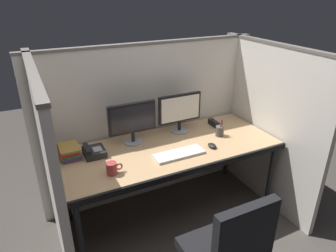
{
  "coord_description": "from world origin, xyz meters",
  "views": [
    {
      "loc": [
        -1.05,
        -1.79,
        2.02
      ],
      "look_at": [
        0.0,
        0.35,
        0.92
      ],
      "focal_mm": 32.54,
      "sensor_mm": 36.0,
      "label": 1
    }
  ],
  "objects_px": {
    "keyboard_main": "(179,154)",
    "desk_phone": "(94,152)",
    "monitor_left": "(132,120)",
    "red_stapler": "(214,123)",
    "desk": "(171,152)",
    "monitor_right": "(180,110)",
    "pen_cup": "(220,131)",
    "coffee_mug": "(112,168)",
    "computer_mouse": "(212,146)",
    "book_stack": "(69,151)"
  },
  "relations": [
    {
      "from": "desk_phone",
      "to": "monitor_left",
      "type": "bearing_deg",
      "value": 10.94
    },
    {
      "from": "computer_mouse",
      "to": "red_stapler",
      "type": "xyz_separation_m",
      "value": [
        0.27,
        0.37,
        0.01
      ]
    },
    {
      "from": "monitor_right",
      "to": "computer_mouse",
      "type": "bearing_deg",
      "value": -76.28
    },
    {
      "from": "pen_cup",
      "to": "monitor_right",
      "type": "bearing_deg",
      "value": 138.92
    },
    {
      "from": "pen_cup",
      "to": "book_stack",
      "type": "bearing_deg",
      "value": 170.74
    },
    {
      "from": "desk",
      "to": "red_stapler",
      "type": "relative_size",
      "value": 12.67
    },
    {
      "from": "desk",
      "to": "keyboard_main",
      "type": "bearing_deg",
      "value": -90.55
    },
    {
      "from": "book_stack",
      "to": "desk",
      "type": "bearing_deg",
      "value": -15.16
    },
    {
      "from": "desk",
      "to": "monitor_right",
      "type": "height_order",
      "value": "monitor_right"
    },
    {
      "from": "desk_phone",
      "to": "pen_cup",
      "type": "relative_size",
      "value": 1.14
    },
    {
      "from": "desk",
      "to": "desk_phone",
      "type": "xyz_separation_m",
      "value": [
        -0.64,
        0.16,
        0.08
      ]
    },
    {
      "from": "monitor_left",
      "to": "monitor_right",
      "type": "distance_m",
      "value": 0.48
    },
    {
      "from": "monitor_right",
      "to": "red_stapler",
      "type": "xyz_separation_m",
      "value": [
        0.37,
        -0.04,
        -0.19
      ]
    },
    {
      "from": "computer_mouse",
      "to": "monitor_left",
      "type": "bearing_deg",
      "value": 146.2
    },
    {
      "from": "book_stack",
      "to": "computer_mouse",
      "type": "bearing_deg",
      "value": -18.33
    },
    {
      "from": "book_stack",
      "to": "desk_phone",
      "type": "bearing_deg",
      "value": -18.13
    },
    {
      "from": "computer_mouse",
      "to": "coffee_mug",
      "type": "relative_size",
      "value": 0.76
    },
    {
      "from": "keyboard_main",
      "to": "red_stapler",
      "type": "xyz_separation_m",
      "value": [
        0.59,
        0.37,
        0.02
      ]
    },
    {
      "from": "monitor_left",
      "to": "pen_cup",
      "type": "relative_size",
      "value": 2.57
    },
    {
      "from": "red_stapler",
      "to": "book_stack",
      "type": "height_order",
      "value": "book_stack"
    },
    {
      "from": "book_stack",
      "to": "red_stapler",
      "type": "bearing_deg",
      "value": -0.15
    },
    {
      "from": "computer_mouse",
      "to": "coffee_mug",
      "type": "xyz_separation_m",
      "value": [
        -0.9,
        -0.02,
        0.03
      ]
    },
    {
      "from": "monitor_right",
      "to": "coffee_mug",
      "type": "height_order",
      "value": "monitor_right"
    },
    {
      "from": "monitor_right",
      "to": "desk_phone",
      "type": "xyz_separation_m",
      "value": [
        -0.86,
        -0.1,
        -0.18
      ]
    },
    {
      "from": "computer_mouse",
      "to": "coffee_mug",
      "type": "distance_m",
      "value": 0.9
    },
    {
      "from": "pen_cup",
      "to": "coffee_mug",
      "type": "distance_m",
      "value": 1.1
    },
    {
      "from": "pen_cup",
      "to": "red_stapler",
      "type": "distance_m",
      "value": 0.23
    },
    {
      "from": "desk_phone",
      "to": "pen_cup",
      "type": "distance_m",
      "value": 1.16
    },
    {
      "from": "desk_phone",
      "to": "book_stack",
      "type": "height_order",
      "value": "book_stack"
    },
    {
      "from": "desk",
      "to": "computer_mouse",
      "type": "bearing_deg",
      "value": -25.89
    },
    {
      "from": "desk_phone",
      "to": "coffee_mug",
      "type": "distance_m",
      "value": 0.34
    },
    {
      "from": "keyboard_main",
      "to": "red_stapler",
      "type": "bearing_deg",
      "value": 31.82
    },
    {
      "from": "monitor_left",
      "to": "red_stapler",
      "type": "relative_size",
      "value": 2.87
    },
    {
      "from": "desk_phone",
      "to": "book_stack",
      "type": "relative_size",
      "value": 0.84
    },
    {
      "from": "monitor_right",
      "to": "keyboard_main",
      "type": "height_order",
      "value": "monitor_right"
    },
    {
      "from": "desk",
      "to": "monitor_left",
      "type": "relative_size",
      "value": 4.42
    },
    {
      "from": "keyboard_main",
      "to": "book_stack",
      "type": "xyz_separation_m",
      "value": [
        -0.82,
        0.37,
        0.04
      ]
    },
    {
      "from": "desk",
      "to": "computer_mouse",
      "type": "distance_m",
      "value": 0.36
    },
    {
      "from": "monitor_right",
      "to": "book_stack",
      "type": "height_order",
      "value": "monitor_right"
    },
    {
      "from": "coffee_mug",
      "to": "computer_mouse",
      "type": "bearing_deg",
      "value": 1.03
    },
    {
      "from": "pen_cup",
      "to": "coffee_mug",
      "type": "xyz_separation_m",
      "value": [
        -1.09,
        -0.18,
        -0.0
      ]
    },
    {
      "from": "red_stapler",
      "to": "coffee_mug",
      "type": "bearing_deg",
      "value": -161.49
    },
    {
      "from": "keyboard_main",
      "to": "computer_mouse",
      "type": "xyz_separation_m",
      "value": [
        0.32,
        -0.01,
        0.01
      ]
    },
    {
      "from": "keyboard_main",
      "to": "desk_phone",
      "type": "height_order",
      "value": "desk_phone"
    },
    {
      "from": "desk",
      "to": "keyboard_main",
      "type": "distance_m",
      "value": 0.16
    },
    {
      "from": "monitor_left",
      "to": "pen_cup",
      "type": "xyz_separation_m",
      "value": [
        0.77,
        -0.23,
        -0.17
      ]
    },
    {
      "from": "book_stack",
      "to": "coffee_mug",
      "type": "relative_size",
      "value": 1.79
    },
    {
      "from": "computer_mouse",
      "to": "book_stack",
      "type": "bearing_deg",
      "value": 161.67
    },
    {
      "from": "monitor_left",
      "to": "pen_cup",
      "type": "distance_m",
      "value": 0.82
    },
    {
      "from": "desk",
      "to": "coffee_mug",
      "type": "distance_m",
      "value": 0.61
    }
  ]
}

